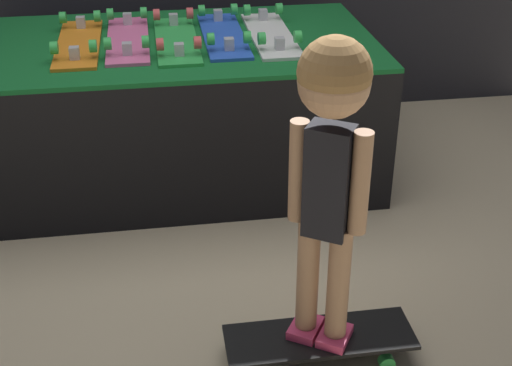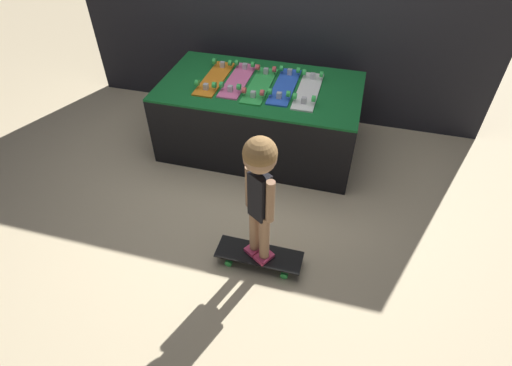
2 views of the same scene
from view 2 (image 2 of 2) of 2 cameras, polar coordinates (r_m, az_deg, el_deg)
ground_plane at (r=3.55m, az=-1.86°, el=-0.05°), size 16.00×16.00×0.00m
back_wall at (r=4.10m, az=3.52°, el=24.39°), size 4.17×0.10×2.29m
display_rack at (r=3.80m, az=0.60°, el=9.41°), size 1.78×1.01×0.66m
skateboard_orange_on_rack at (r=3.74m, az=-5.92°, el=14.79°), size 0.19×0.67×0.09m
skateboard_pink_on_rack at (r=3.70m, az=-2.58°, el=14.61°), size 0.19×0.67×0.09m
skateboard_green_on_rack at (r=3.61m, az=0.55°, el=13.92°), size 0.19×0.67×0.09m
skateboard_blue_on_rack at (r=3.60m, az=4.10°, el=13.75°), size 0.19×0.67×0.09m
skateboard_white_on_rack at (r=3.55m, az=7.48°, el=13.06°), size 0.19×0.67×0.09m
skateboard_on_floor at (r=2.91m, az=0.45°, el=-10.30°), size 0.62×0.20×0.09m
child at (r=2.38m, az=0.54°, el=0.42°), size 0.23×0.21×1.00m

